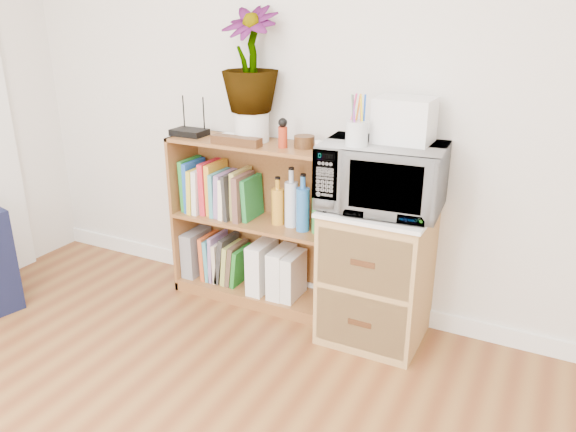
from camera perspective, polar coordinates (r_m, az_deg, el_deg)
The scene contains 21 objects.
skirting_board at distance 3.36m, azimuth 3.33°, elevation -7.77°, with size 4.00×0.02×0.10m, color white.
bookshelf at distance 3.21m, azimuth -3.25°, elevation -0.79°, with size 1.00×0.30×0.95m, color brown.
wicker_unit at distance 2.92m, azimuth 8.95°, elevation -5.98°, with size 0.50×0.45×0.70m, color #9E7542.
microwave at distance 2.72m, azimuth 9.49°, elevation 3.98°, with size 0.58×0.39×0.32m, color white.
pen_cup at distance 2.61m, azimuth 7.00°, elevation 8.33°, with size 0.10×0.10×0.11m, color silver.
small_appliance at distance 2.71m, azimuth 11.76°, elevation 9.53°, with size 0.26×0.22×0.21m, color silver.
router at distance 3.28m, azimuth -9.98°, elevation 8.37°, with size 0.20×0.13×0.04m, color black.
white_bowl at distance 3.12m, azimuth -6.06°, elevation 7.91°, with size 0.13×0.13×0.03m, color white.
plant_pot at distance 3.09m, azimuth -3.72°, elevation 9.07°, with size 0.19×0.19×0.16m, color silver.
potted_plant at distance 3.04m, azimuth -3.88°, elevation 15.55°, with size 0.30×0.30×0.54m, color #386A2A.
trinket_box at distance 3.01m, azimuth -5.28°, elevation 7.62°, with size 0.28×0.07×0.05m, color #3B2310.
kokeshi_doll at distance 2.93m, azimuth -0.53°, elevation 8.00°, with size 0.05×0.05×0.11m, color #9F2B13.
wooden_bowl at distance 2.94m, azimuth 1.67°, elevation 7.55°, with size 0.11×0.11×0.06m, color #321D0D.
paint_jars at distance 2.79m, azimuth 3.68°, elevation 6.70°, with size 0.10×0.04×0.05m, color pink.
file_box at distance 3.54m, azimuth -9.28°, elevation -3.62°, with size 0.08×0.22×0.28m, color gray.
magazine_holder_left at distance 3.29m, azimuth -2.64°, elevation -5.12°, with size 0.09×0.24×0.30m, color white.
magazine_holder_mid at distance 3.24m, azimuth -0.66°, elevation -5.70°, with size 0.09×0.23×0.28m, color white.
magazine_holder_right at distance 3.21m, azimuth 0.45°, elevation -6.07°, with size 0.08×0.21×0.27m, color silver.
cookbooks at distance 3.28m, azimuth -7.04°, elevation 2.56°, with size 0.45×0.20×0.31m.
liquor_bottles at distance 3.04m, azimuth 0.94°, elevation 1.41°, with size 0.32×0.07×0.32m.
lower_books at distance 3.43m, azimuth -6.45°, elevation -4.42°, with size 0.27×0.19×0.29m.
Camera 1 is at (1.17, -0.48, 1.64)m, focal length 35.00 mm.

